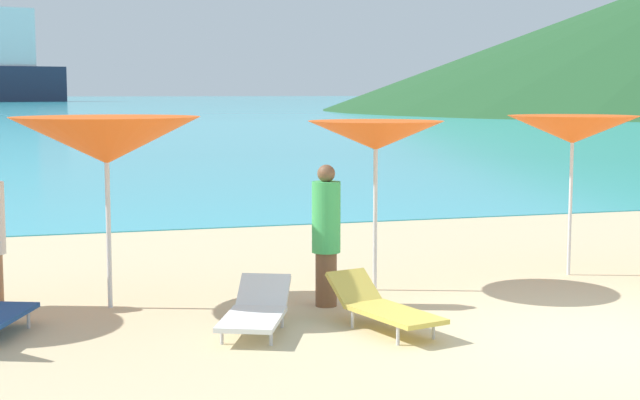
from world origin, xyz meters
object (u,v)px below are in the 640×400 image
at_px(lounge_chair_8, 383,306).
at_px(lounge_chair_0, 256,310).
at_px(umbrella_4, 376,136).
at_px(umbrella_5, 573,130).
at_px(beachgoer_0, 326,232).
at_px(umbrella_3, 106,140).

bearing_deg(lounge_chair_8, lounge_chair_0, 150.86).
bearing_deg(lounge_chair_8, umbrella_4, 57.29).
relative_size(umbrella_5, lounge_chair_8, 1.35).
height_order(lounge_chair_8, beachgoer_0, beachgoer_0).
xyz_separation_m(umbrella_5, beachgoer_0, (-3.76, -0.87, -1.11)).
relative_size(umbrella_3, lounge_chair_8, 1.47).
xyz_separation_m(umbrella_3, umbrella_5, (6.20, 0.24, 0.04)).
relative_size(umbrella_4, beachgoer_0, 1.29).
xyz_separation_m(umbrella_4, beachgoer_0, (-0.86, -0.69, -1.08)).
bearing_deg(umbrella_5, beachgoer_0, -166.91).
bearing_deg(umbrella_4, umbrella_5, 3.59).
xyz_separation_m(umbrella_5, lounge_chair_0, (-4.82, -1.82, -1.77)).
bearing_deg(umbrella_3, umbrella_5, 2.23).
height_order(umbrella_4, lounge_chair_0, umbrella_4).
relative_size(umbrella_3, umbrella_5, 1.09).
bearing_deg(beachgoer_0, lounge_chair_0, -111.48).
relative_size(umbrella_5, beachgoer_0, 1.31).
height_order(umbrella_5, beachgoer_0, umbrella_5).
relative_size(umbrella_3, beachgoer_0, 1.43).
relative_size(umbrella_5, lounge_chair_0, 1.40).
bearing_deg(beachgoer_0, umbrella_5, 39.96).
distance_m(umbrella_4, lounge_chair_8, 2.67).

